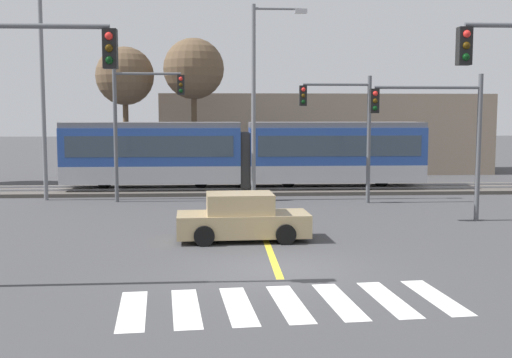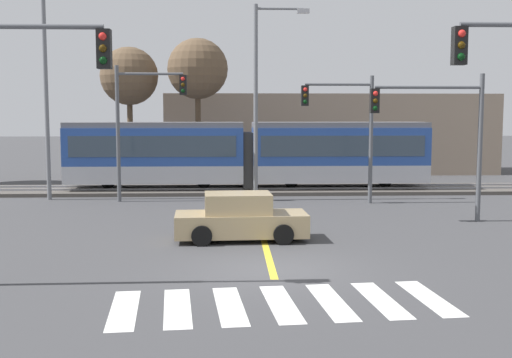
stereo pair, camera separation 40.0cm
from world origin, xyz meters
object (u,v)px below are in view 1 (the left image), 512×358
at_px(bare_tree_west, 125,77).
at_px(bare_tree_east, 194,70).
at_px(light_rail_tram, 245,152).
at_px(traffic_light_mid_right, 440,124).
at_px(street_lamp_centre, 259,90).
at_px(street_lamp_west, 47,83).
at_px(traffic_light_far_left, 138,113).
at_px(traffic_light_far_right, 345,119).
at_px(sedan_crossing, 242,218).
at_px(traffic_light_near_left, 9,103).

xyz_separation_m(bare_tree_west, bare_tree_east, (3.96, -0.32, 0.41)).
height_order(light_rail_tram, traffic_light_mid_right, traffic_light_mid_right).
bearing_deg(street_lamp_centre, bare_tree_east, 113.70).
bearing_deg(bare_tree_east, street_lamp_west, -133.38).
height_order(traffic_light_far_left, bare_tree_east, bare_tree_east).
bearing_deg(light_rail_tram, street_lamp_west, -163.34).
xyz_separation_m(street_lamp_centre, bare_tree_east, (-3.27, 7.46, 1.42)).
bearing_deg(street_lamp_west, traffic_light_far_right, -7.57).
relative_size(bare_tree_west, bare_tree_east, 0.94).
height_order(traffic_light_far_right, bare_tree_west, bare_tree_west).
bearing_deg(street_lamp_west, sedan_crossing, -49.45).
bearing_deg(traffic_light_mid_right, bare_tree_west, 134.03).
bearing_deg(street_lamp_centre, bare_tree_west, 132.93).
relative_size(light_rail_tram, street_lamp_centre, 2.05).
relative_size(traffic_light_far_right, traffic_light_far_left, 0.92).
height_order(street_lamp_centre, bare_tree_east, street_lamp_centre).
distance_m(sedan_crossing, bare_tree_east, 18.11).
distance_m(street_lamp_west, bare_tree_west, 7.66).
relative_size(traffic_light_far_left, street_lamp_centre, 0.69).
relative_size(sedan_crossing, traffic_light_near_left, 0.65).
height_order(traffic_light_far_left, street_lamp_west, street_lamp_west).
xyz_separation_m(traffic_light_near_left, traffic_light_far_left, (1.12, 14.53, -0.18)).
xyz_separation_m(sedan_crossing, traffic_light_far_left, (-4.40, 9.30, 3.40)).
distance_m(light_rail_tram, street_lamp_centre, 4.59).
bearing_deg(light_rail_tram, traffic_light_far_right, -46.57).
bearing_deg(traffic_light_far_right, traffic_light_near_left, -127.64).
bearing_deg(street_lamp_centre, street_lamp_west, 176.61).
bearing_deg(bare_tree_west, traffic_light_far_right, -39.19).
relative_size(traffic_light_far_right, traffic_light_mid_right, 1.04).
relative_size(traffic_light_far_right, bare_tree_east, 0.69).
bearing_deg(street_lamp_west, light_rail_tram, 16.66).
relative_size(traffic_light_near_left, street_lamp_centre, 0.73).
relative_size(street_lamp_west, street_lamp_centre, 1.07).
relative_size(traffic_light_far_left, street_lamp_west, 0.64).
height_order(street_lamp_centre, bare_tree_west, street_lamp_centre).
distance_m(traffic_light_near_left, street_lamp_centre, 16.21).
bearing_deg(traffic_light_far_left, bare_tree_east, 73.75).
bearing_deg(traffic_light_mid_right, bare_tree_east, 125.05).
distance_m(traffic_light_mid_right, traffic_light_far_left, 13.35).
relative_size(light_rail_tram, traffic_light_near_left, 2.81).
height_order(traffic_light_near_left, traffic_light_mid_right, traffic_light_near_left).
relative_size(light_rail_tram, sedan_crossing, 4.33).
xyz_separation_m(traffic_light_far_right, bare_tree_west, (-11.03, 9.00, 2.37)).
bearing_deg(traffic_light_far_left, light_rail_tram, 35.64).
relative_size(light_rail_tram, street_lamp_west, 1.91).
distance_m(traffic_light_mid_right, bare_tree_east, 17.04).
bearing_deg(street_lamp_centre, traffic_light_far_left, -177.58).
height_order(traffic_light_mid_right, bare_tree_west, bare_tree_west).
height_order(traffic_light_near_left, street_lamp_centre, street_lamp_centre).
distance_m(street_lamp_west, bare_tree_east, 9.53).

